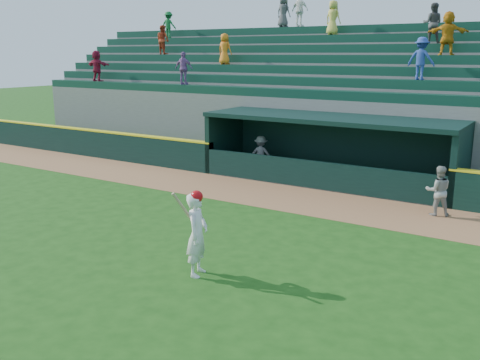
{
  "coord_description": "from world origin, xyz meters",
  "views": [
    {
      "loc": [
        7.66,
        -10.43,
        4.69
      ],
      "look_at": [
        0.0,
        1.6,
        1.3
      ],
      "focal_mm": 40.0,
      "sensor_mm": 36.0,
      "label": 1
    }
  ],
  "objects": [
    {
      "name": "dugout_player_inside",
      "position": [
        -3.01,
        7.89,
        0.73
      ],
      "size": [
        1.07,
        0.82,
        1.46
      ],
      "primitive_type": "imported",
      "rotation": [
        0.0,
        0.0,
        3.47
      ],
      "color": "#999994",
      "rests_on": "ground"
    },
    {
      "name": "field_wall_left",
      "position": [
        -12.25,
        6.55,
        0.6
      ],
      "size": [
        15.5,
        0.3,
        1.2
      ],
      "primitive_type": "cube",
      "color": "black",
      "rests_on": "ground"
    },
    {
      "name": "batter_at_plate",
      "position": [
        1.06,
        -1.78,
        0.94
      ],
      "size": [
        0.63,
        0.83,
        1.9
      ],
      "color": "white",
      "rests_on": "ground"
    },
    {
      "name": "dugout",
      "position": [
        0.0,
        8.0,
        1.36
      ],
      "size": [
        9.4,
        2.8,
        2.46
      ],
      "color": "slate",
      "rests_on": "ground"
    },
    {
      "name": "wall_stripe_left",
      "position": [
        -12.25,
        6.55,
        1.23
      ],
      "size": [
        15.5,
        0.32,
        0.06
      ],
      "primitive_type": "cube",
      "color": "yellow",
      "rests_on": "field_wall_left"
    },
    {
      "name": "dugout_player_front",
      "position": [
        4.42,
        5.53,
        0.75
      ],
      "size": [
        0.89,
        0.81,
        1.5
      ],
      "primitive_type": "imported",
      "rotation": [
        0.0,
        0.0,
        3.55
      ],
      "color": "#999994",
      "rests_on": "ground"
    },
    {
      "name": "warning_track",
      "position": [
        0.0,
        4.9,
        0.01
      ],
      "size": [
        40.0,
        3.0,
        0.01
      ],
      "primitive_type": "cube",
      "color": "#94603B",
      "rests_on": "ground"
    },
    {
      "name": "stands",
      "position": [
        -0.03,
        12.57,
        2.4
      ],
      "size": [
        34.5,
        6.25,
        7.56
      ],
      "color": "slate",
      "rests_on": "ground"
    },
    {
      "name": "ground",
      "position": [
        0.0,
        0.0,
        0.0
      ],
      "size": [
        120.0,
        120.0,
        0.0
      ],
      "primitive_type": "plane",
      "color": "#1B4711",
      "rests_on": "ground"
    }
  ]
}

